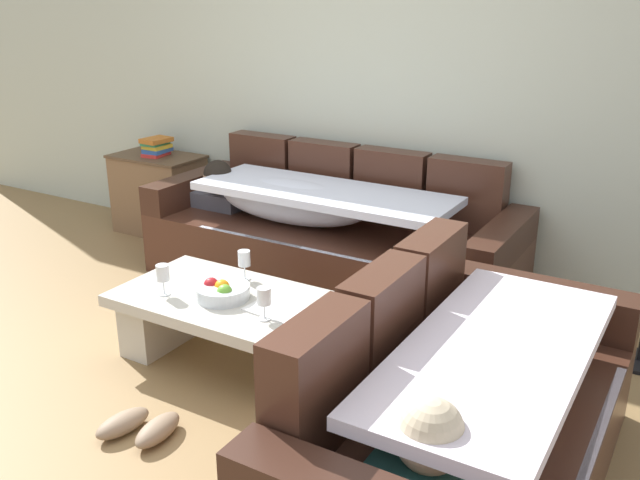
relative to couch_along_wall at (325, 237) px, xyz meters
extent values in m
plane|color=olive|center=(0.02, -1.63, -0.33)|extent=(14.00, 14.00, 0.00)
cube|color=beige|center=(0.02, 0.52, 1.02)|extent=(9.00, 0.10, 2.70)
cube|color=#44261A|center=(0.04, -0.03, -0.12)|extent=(2.47, 0.92, 0.42)
cube|color=#44261A|center=(-0.75, 0.35, 0.32)|extent=(0.50, 0.16, 0.46)
cube|color=#44261A|center=(-0.22, 0.35, 0.32)|extent=(0.50, 0.16, 0.46)
cube|color=#44261A|center=(0.31, 0.35, 0.32)|extent=(0.50, 0.16, 0.46)
cube|color=#44261A|center=(0.83, 0.35, 0.32)|extent=(0.50, 0.16, 0.46)
cube|color=#361E15|center=(-1.10, -0.03, 0.19)|extent=(0.18, 0.92, 0.20)
cube|color=#361E15|center=(1.19, -0.03, 0.19)|extent=(0.18, 0.92, 0.20)
cube|color=#4C4C56|center=(-0.83, -0.04, 0.15)|extent=(0.36, 0.28, 0.11)
sphere|color=#936B4C|center=(-0.83, -0.08, 0.31)|extent=(0.21, 0.21, 0.21)
sphere|color=black|center=(-0.83, -0.08, 0.34)|extent=(0.20, 0.20, 0.20)
ellipsoid|color=silver|center=(-0.21, -0.08, 0.23)|extent=(1.10, 0.44, 0.28)
cube|color=silver|center=(0.04, -0.10, 0.33)|extent=(1.70, 0.60, 0.05)
cube|color=silver|center=(0.04, -0.47, -0.10)|extent=(1.44, 0.04, 0.38)
cube|color=#44261A|center=(1.55, -1.57, -0.12)|extent=(0.92, 1.83, 0.42)
cube|color=#44261A|center=(1.17, -2.06, 0.32)|extent=(0.16, 0.46, 0.46)
cube|color=#44261A|center=(1.17, -1.57, 0.32)|extent=(0.16, 0.46, 0.46)
cube|color=#44261A|center=(1.17, -1.08, 0.32)|extent=(0.16, 0.46, 0.46)
cube|color=#361E15|center=(1.55, -0.74, 0.19)|extent=(0.92, 0.18, 0.20)
cube|color=#2D6660|center=(1.56, -2.12, 0.15)|extent=(0.28, 0.36, 0.11)
sphere|color=tan|center=(1.60, -2.12, 0.31)|extent=(0.21, 0.21, 0.21)
sphere|color=#CCB793|center=(1.60, -2.12, 0.34)|extent=(0.20, 0.20, 0.20)
ellipsoid|color=silver|center=(1.60, -1.50, 0.23)|extent=(0.44, 0.91, 0.28)
cube|color=silver|center=(1.62, -1.57, 0.33)|extent=(0.60, 1.35, 0.05)
cube|color=beige|center=(0.12, -1.18, 0.02)|extent=(1.20, 0.68, 0.06)
cube|color=beige|center=(-0.34, -1.18, -0.17)|extent=(0.20, 0.54, 0.32)
cube|color=beige|center=(0.58, -1.18, -0.17)|extent=(0.20, 0.54, 0.32)
cylinder|color=silver|center=(0.10, -1.22, 0.09)|extent=(0.28, 0.28, 0.07)
sphere|color=#A91A1F|center=(0.03, -1.22, 0.11)|extent=(0.08, 0.08, 0.08)
sphere|color=#60A731|center=(0.15, -1.26, 0.11)|extent=(0.08, 0.08, 0.08)
sphere|color=orange|center=(0.09, -1.21, 0.11)|extent=(0.08, 0.08, 0.08)
cylinder|color=silver|center=(-0.19, -1.34, 0.05)|extent=(0.06, 0.06, 0.01)
cylinder|color=silver|center=(-0.19, -1.34, 0.09)|extent=(0.01, 0.01, 0.07)
cylinder|color=silver|center=(-0.19, -1.34, 0.17)|extent=(0.07, 0.07, 0.08)
cylinder|color=silver|center=(0.43, -1.31, 0.05)|extent=(0.06, 0.06, 0.01)
cylinder|color=silver|center=(0.43, -1.31, 0.09)|extent=(0.01, 0.01, 0.07)
cylinder|color=silver|center=(0.43, -1.31, 0.17)|extent=(0.07, 0.07, 0.08)
cylinder|color=silver|center=(0.05, -0.96, 0.05)|extent=(0.06, 0.06, 0.01)
cylinder|color=silver|center=(0.05, -0.96, 0.09)|extent=(0.01, 0.01, 0.07)
cylinder|color=silver|center=(0.05, -0.96, 0.17)|extent=(0.07, 0.07, 0.08)
cube|color=white|center=(0.41, -1.19, 0.06)|extent=(0.30, 0.23, 0.01)
cube|color=brown|center=(-1.70, 0.22, -0.02)|extent=(0.70, 0.42, 0.62)
cube|color=brown|center=(-1.70, 0.22, 0.30)|extent=(0.72, 0.44, 0.02)
cube|color=red|center=(-1.69, 0.21, 0.33)|extent=(0.17, 0.22, 0.03)
cube|color=#2D569E|center=(-1.68, 0.23, 0.35)|extent=(0.17, 0.23, 0.03)
cube|color=gold|center=(-1.68, 0.22, 0.39)|extent=(0.17, 0.19, 0.03)
cube|color=#338C59|center=(-1.69, 0.22, 0.41)|extent=(0.17, 0.21, 0.02)
cube|color=#B76623|center=(-1.67, 0.21, 0.44)|extent=(0.18, 0.23, 0.03)
cylinder|color=black|center=(2.00, -0.09, -0.32)|extent=(0.28, 0.28, 0.02)
ellipsoid|color=#8C7259|center=(0.08, -1.94, -0.28)|extent=(0.16, 0.29, 0.09)
ellipsoid|color=#8C7259|center=(0.25, -1.90, -0.28)|extent=(0.14, 0.28, 0.09)
camera|label=1|loc=(2.19, -3.75, 1.54)|focal=38.78mm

